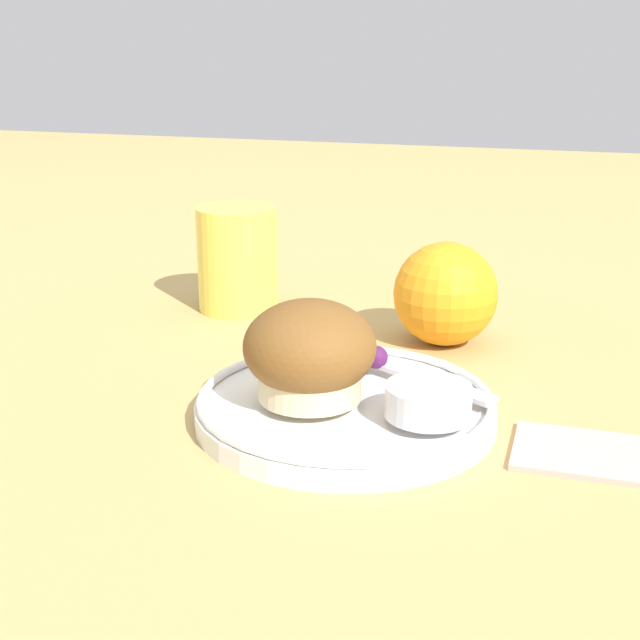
{
  "coord_description": "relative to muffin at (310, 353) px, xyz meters",
  "views": [
    {
      "loc": [
        0.16,
        -0.56,
        0.25
      ],
      "look_at": [
        -0.02,
        0.02,
        0.06
      ],
      "focal_mm": 50.0,
      "sensor_mm": 36.0,
      "label": 1
    }
  ],
  "objects": [
    {
      "name": "ground_plane",
      "position": [
        0.01,
        0.04,
        -0.05
      ],
      "size": [
        3.0,
        3.0,
        0.0
      ],
      "primitive_type": "plane",
      "color": "tan"
    },
    {
      "name": "orange_fruit",
      "position": [
        0.06,
        0.19,
        -0.01
      ],
      "size": [
        0.09,
        0.09,
        0.09
      ],
      "color": "orange",
      "rests_on": "ground_plane"
    },
    {
      "name": "muffin",
      "position": [
        0.0,
        0.0,
        0.0
      ],
      "size": [
        0.09,
        0.09,
        0.07
      ],
      "color": "beige",
      "rests_on": "plate"
    },
    {
      "name": "berry_pair",
      "position": [
        0.02,
        0.07,
        -0.02
      ],
      "size": [
        0.03,
        0.02,
        0.02
      ],
      "color": "#4C194C",
      "rests_on": "plate"
    },
    {
      "name": "butter_knife",
      "position": [
        0.03,
        0.07,
        -0.03
      ],
      "size": [
        0.18,
        0.11,
        0.0
      ],
      "rotation": [
        0.0,
        0.0,
        -0.51
      ],
      "color": "silver",
      "rests_on": "plate"
    },
    {
      "name": "juice_glass",
      "position": [
        -0.15,
        0.23,
        -0.0
      ],
      "size": [
        0.08,
        0.08,
        0.1
      ],
      "color": "#EAD14C",
      "rests_on": "ground_plane"
    },
    {
      "name": "plate",
      "position": [
        0.02,
        0.01,
        -0.04
      ],
      "size": [
        0.21,
        0.21,
        0.02
      ],
      "color": "white",
      "rests_on": "ground_plane"
    },
    {
      "name": "folded_napkin",
      "position": [
        0.2,
        0.0,
        -0.05
      ],
      "size": [
        0.12,
        0.07,
        0.01
      ],
      "color": "#D19E93",
      "rests_on": "ground_plane"
    },
    {
      "name": "cream_ramekin",
      "position": [
        0.08,
        -0.01,
        -0.02
      ],
      "size": [
        0.06,
        0.06,
        0.02
      ],
      "color": "silver",
      "rests_on": "plate"
    }
  ]
}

